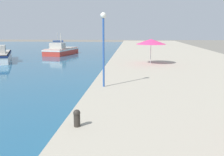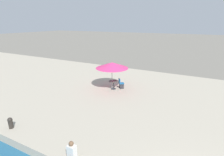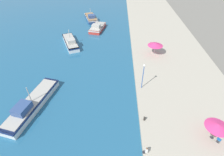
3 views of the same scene
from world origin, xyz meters
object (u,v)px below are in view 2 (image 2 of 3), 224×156
at_px(cafe_table, 113,83).
at_px(cafe_chair_left, 121,85).
at_px(cafe_umbrella_pink, 112,65).
at_px(person_at_quay, 71,153).
at_px(mooring_bollard, 10,123).

bearing_deg(cafe_table, cafe_chair_left, -49.45).
bearing_deg(cafe_umbrella_pink, cafe_chair_left, -56.20).
bearing_deg(cafe_umbrella_pink, cafe_table, -92.95).
height_order(cafe_table, person_at_quay, person_at_quay).
bearing_deg(person_at_quay, cafe_chair_left, 10.82).
relative_size(cafe_chair_left, person_at_quay, 0.96).
relative_size(cafe_umbrella_pink, mooring_bollard, 4.28).
bearing_deg(cafe_chair_left, person_at_quay, -29.73).
xyz_separation_m(person_at_quay, mooring_bollard, (0.34, 4.60, -0.07)).
xyz_separation_m(cafe_table, mooring_bollard, (-7.99, 2.37, -0.18)).
bearing_deg(cafe_table, mooring_bollard, 163.48).
bearing_deg(mooring_bollard, cafe_table, -16.52).
xyz_separation_m(cafe_umbrella_pink, mooring_bollard, (-8.00, 2.23, -1.80)).
distance_m(cafe_chair_left, person_at_quay, 8.96).
xyz_separation_m(cafe_chair_left, mooring_bollard, (-8.46, 2.92, 0.02)).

